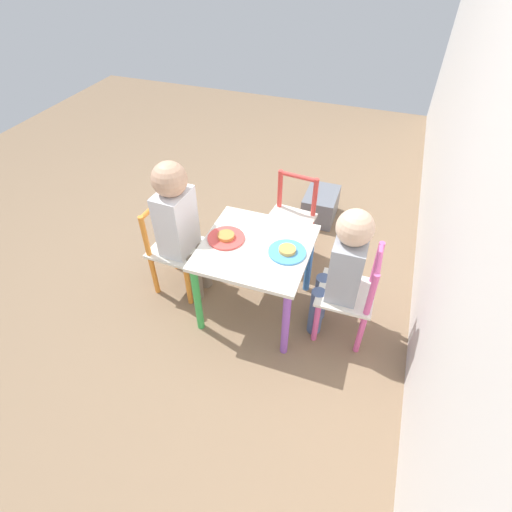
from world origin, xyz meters
The scene contains 10 objects.
ground_plane centered at (0.00, 0.00, 0.00)m, with size 6.00×6.00×0.00m, color #7F664C.
kids_table centered at (0.00, 0.00, 0.36)m, with size 0.51×0.51×0.44m.
chair_pink centered at (0.00, 0.47, 0.26)m, with size 0.26×0.26×0.52m.
chair_orange centered at (-0.02, -0.47, 0.26)m, with size 0.27×0.27×0.52m.
chair_red centered at (-0.47, 0.05, 0.26)m, with size 0.28×0.28×0.52m.
child_back centered at (0.00, 0.41, 0.44)m, with size 0.20×0.22×0.73m.
child_front centered at (-0.02, -0.41, 0.47)m, with size 0.21×0.22×0.78m.
plate_back centered at (0.00, 0.15, 0.44)m, with size 0.18×0.18×0.03m.
plate_front centered at (0.00, -0.15, 0.44)m, with size 0.18×0.18×0.03m.
storage_bin centered at (-0.92, 0.14, 0.10)m, with size 0.29×0.21×0.19m.
Camera 1 is at (1.35, 0.48, 1.66)m, focal length 28.00 mm.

